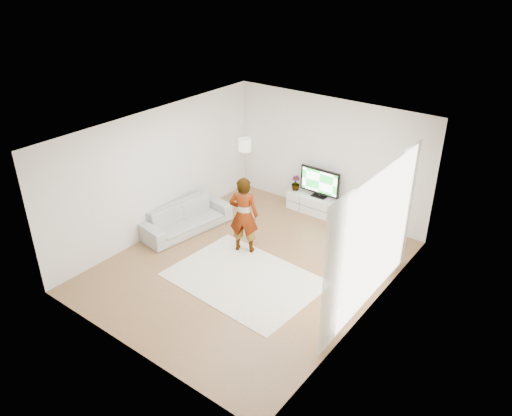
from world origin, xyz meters
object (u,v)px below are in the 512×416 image
Objects in this scene: media_console at (318,205)px; floor_lamp at (245,147)px; television at (320,182)px; sofa at (186,218)px; player at (244,215)px; rug at (244,279)px.

floor_lamp is at bearing -176.61° from media_console.
television is at bearing 4.14° from floor_lamp.
television is at bearing -29.10° from sofa.
media_console is 1.04× the size of floor_lamp.
player is 0.79× the size of sofa.
television is 0.49× the size of sofa.
rug is 1.33× the size of sofa.
media_console is 1.50× the size of television.
television is 2.17m from floor_lamp.
sofa is (-1.59, -0.11, -0.54)m from player.
player reaches higher than television.
sofa is at bearing 162.44° from rug.
player reaches higher than sofa.
player reaches higher than media_console.
floor_lamp reaches higher than television.
player is (-0.65, 0.82, 0.84)m from rug.
floor_lamp reaches higher than sofa.
television reaches higher than sofa.
media_console is 2.49m from player.
player is at bearing 128.38° from rug.
sofa is at bearing -86.26° from floor_lamp.
television is 3.23m from sofa.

